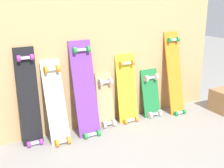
{
  "coord_description": "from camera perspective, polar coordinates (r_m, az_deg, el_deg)",
  "views": [
    {
      "loc": [
        -1.4,
        -2.53,
        1.29
      ],
      "look_at": [
        0.0,
        -0.07,
        0.44
      ],
      "focal_mm": 48.48,
      "sensor_mm": 36.0,
      "label": 1
    }
  ],
  "objects": [
    {
      "name": "skateboard_black",
      "position": [
        2.73,
        -15.37,
        -3.09
      ],
      "size": [
        0.18,
        0.18,
        0.93
      ],
      "color": "black",
      "rests_on": "ground"
    },
    {
      "name": "skateboard_orange",
      "position": [
        3.42,
        11.73,
        1.39
      ],
      "size": [
        0.19,
        0.27,
        0.97
      ],
      "color": "orange",
      "rests_on": "ground"
    },
    {
      "name": "skateboard_natural",
      "position": [
        3.04,
        -1.21,
        -3.53
      ],
      "size": [
        0.18,
        0.17,
        0.6
      ],
      "color": "tan",
      "rests_on": "ground"
    },
    {
      "name": "plywood_wall_panel",
      "position": [
        2.97,
        -1.36,
        9.95
      ],
      "size": [
        2.68,
        0.04,
        1.89
      ],
      "primitive_type": "cube",
      "color": "tan",
      "rests_on": "ground"
    },
    {
      "name": "skateboard_purple",
      "position": [
        2.84,
        -5.07,
        -1.6
      ],
      "size": [
        0.22,
        0.28,
        0.95
      ],
      "color": "#6B338C",
      "rests_on": "ground"
    },
    {
      "name": "skateboard_yellow",
      "position": [
        3.13,
        2.87,
        -1.46
      ],
      "size": [
        0.22,
        0.18,
        0.77
      ],
      "color": "gold",
      "rests_on": "ground"
    },
    {
      "name": "wooden_crate",
      "position": [
        3.66,
        20.4,
        -2.97
      ],
      "size": [
        0.26,
        0.26,
        0.25
      ],
      "primitive_type": "cube",
      "rotation": [
        0.0,
        0.0,
        -0.04
      ],
      "color": "#99724C",
      "rests_on": "ground"
    },
    {
      "name": "skateboard_green",
      "position": [
        3.32,
        7.41,
        -2.21
      ],
      "size": [
        0.21,
        0.19,
        0.57
      ],
      "color": "#1E7238",
      "rests_on": "ground"
    },
    {
      "name": "skateboard_white",
      "position": [
        2.75,
        -10.49,
        -4.0
      ],
      "size": [
        0.18,
        0.3,
        0.8
      ],
      "color": "silver",
      "rests_on": "ground"
    },
    {
      "name": "ground_plane",
      "position": [
        3.17,
        -0.63,
        -7.4
      ],
      "size": [
        12.0,
        12.0,
        0.0
      ],
      "primitive_type": "plane",
      "color": "gray"
    }
  ]
}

